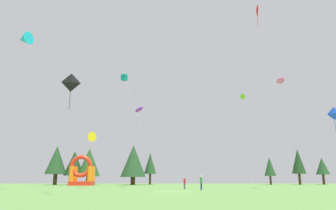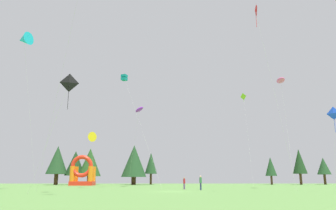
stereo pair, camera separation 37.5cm
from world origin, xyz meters
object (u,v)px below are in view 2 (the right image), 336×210
kite_blue_diamond (333,114)px  kite_yellow_delta (90,137)px  person_near_camera (201,181)px  kite_lime_diamond (244,97)px  kite_red_diamond (255,12)px  inflatable_yellow_castle (82,174)px  kite_teal_box (124,78)px  kite_purple_parafoil (139,110)px  kite_cyan_delta (24,39)px  kite_black_diamond (69,84)px  person_midfield (184,182)px  kite_pink_parafoil (281,80)px

kite_blue_diamond → kite_yellow_delta: bearing=149.6°
person_near_camera → kite_lime_diamond: bearing=-175.1°
kite_lime_diamond → kite_red_diamond: 34.60m
inflatable_yellow_castle → kite_yellow_delta: bearing=-73.0°
kite_yellow_delta → inflatable_yellow_castle: bearing=107.0°
kite_teal_box → kite_blue_diamond: kite_teal_box is taller
kite_purple_parafoil → inflatable_yellow_castle: size_ratio=2.25×
kite_yellow_delta → kite_cyan_delta: kite_cyan_delta is taller
kite_yellow_delta → person_near_camera: size_ratio=4.92×
kite_lime_diamond → person_near_camera: (-12.04, -23.32, -17.30)m
kite_blue_diamond → kite_black_diamond: 28.92m
kite_teal_box → kite_black_diamond: 26.19m
kite_lime_diamond → kite_cyan_delta: size_ratio=0.87×
kite_teal_box → kite_black_diamond: kite_teal_box is taller
person_near_camera → kite_yellow_delta: bearing=-89.5°
kite_lime_diamond → kite_purple_parafoil: size_ratio=1.32×
kite_cyan_delta → kite_black_diamond: 21.51m
kite_blue_diamond → person_midfield: (-16.42, 11.16, -7.65)m
kite_teal_box → inflatable_yellow_castle: (-10.93, 18.42, -16.04)m
kite_blue_diamond → inflatable_yellow_castle: bearing=135.9°
kite_lime_diamond → kite_black_diamond: bearing=-123.7°
kite_yellow_delta → inflatable_yellow_castle: (-5.30, 17.32, -5.90)m
kite_red_diamond → inflatable_yellow_castle: (-28.22, 38.73, -17.38)m
kite_lime_diamond → kite_pink_parafoil: kite_lime_diamond is taller
kite_blue_diamond → person_near_camera: (-14.43, 7.90, -7.52)m
kite_teal_box → kite_lime_diamond: 27.47m
kite_yellow_delta → person_midfield: size_ratio=5.56×
kite_pink_parafoil → person_near_camera: bearing=-163.2°
kite_lime_diamond → kite_yellow_delta: bearing=-157.0°
kite_red_diamond → person_midfield: (-7.47, 13.89, -18.82)m
kite_pink_parafoil → inflatable_yellow_castle: bearing=146.0°
kite_purple_parafoil → person_midfield: bearing=-56.7°
kite_red_diamond → kite_purple_parafoil: 30.09m
kite_pink_parafoil → kite_black_diamond: (-26.67, -19.01, -6.21)m
kite_lime_diamond → person_midfield: size_ratio=11.56×
person_midfield → kite_blue_diamond: bearing=8.4°
kite_teal_box → kite_yellow_delta: bearing=169.0°
person_near_camera → inflatable_yellow_castle: 36.18m
kite_yellow_delta → kite_red_diamond: 33.40m
kite_teal_box → kite_yellow_delta: (-5.64, 1.09, -10.13)m
kite_lime_diamond → kite_black_diamond: (-25.60, -38.38, -8.35)m
kite_teal_box → kite_red_diamond: 26.71m
kite_cyan_delta → kite_yellow_delta: bearing=56.2°
kite_teal_box → person_midfield: 21.05m
kite_yellow_delta → kite_purple_parafoil: 10.46m
kite_pink_parafoil → person_midfield: kite_pink_parafoil is taller
kite_pink_parafoil → person_near_camera: kite_pink_parafoil is taller
kite_purple_parafoil → kite_cyan_delta: bearing=-135.4°
person_near_camera → person_midfield: person_near_camera is taller
kite_cyan_delta → kite_red_diamond: (30.47, -10.15, -1.18)m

